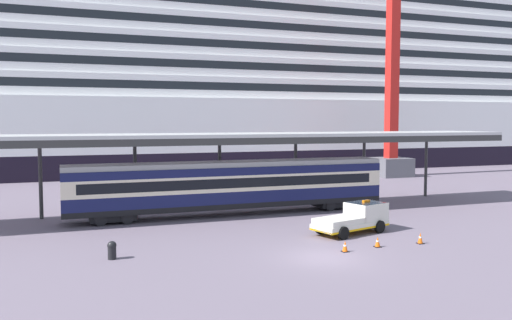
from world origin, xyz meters
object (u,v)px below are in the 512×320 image
Objects in this scene: cruise_ship at (222,81)px; traffic_cone_mid at (420,238)px; traffic_cone_near at (345,246)px; train_carriage at (231,185)px; service_truck at (356,217)px; dockside_crane at (395,39)px; quay_bollard at (112,249)px; traffic_cone_far at (378,242)px.

cruise_ship reaches higher than traffic_cone_mid.
traffic_cone_near is 0.92× the size of traffic_cone_mid.
train_carriage is 4.43× the size of service_truck.
dockside_crane reaches higher than service_truck.
traffic_cone_mid is at bearing -93.97° from cruise_ship.
train_carriage is (-11.16, -39.74, -10.87)m from cruise_ship.
traffic_cone_mid is at bearing -8.74° from quay_bollard.
quay_bollard reaches higher than traffic_cone_far.
cruise_ship is at bearing 74.32° from train_carriage.
traffic_cone_mid is (-3.66, -52.75, -12.86)m from cruise_ship.
train_carriage reaches higher than traffic_cone_far.
service_truck is 15.50m from quay_bollard.
dockside_crane is (22.68, 28.81, 16.60)m from service_truck.
service_truck is at bearing -57.81° from train_carriage.
traffic_cone_mid is (7.50, -13.01, -1.98)m from train_carriage.
traffic_cone_far is (-2.82, 0.15, -0.03)m from traffic_cone_mid.
quay_bollard is (-38.11, -30.24, -17.08)m from dockside_crane.
dockside_crane is at bearing 35.10° from train_carriage.
traffic_cone_mid is at bearing 1.96° from traffic_cone_near.
train_carriage is 0.45× the size of dockside_crane.
traffic_cone_mid reaches higher than traffic_cone_near.
dockside_crane is (28.30, 19.89, 15.28)m from train_carriage.
train_carriage reaches higher than traffic_cone_mid.
dockside_crane reaches higher than cruise_ship.
service_truck is (-5.54, -48.66, -12.20)m from cruise_ship.
traffic_cone_mid is 1.12× the size of traffic_cone_far.
cruise_ship is at bearing 130.80° from dockside_crane.
dockside_crane is (20.80, 32.90, 17.26)m from traffic_cone_mid.
train_carriage is at bearing 122.19° from service_truck.
traffic_cone_mid reaches higher than traffic_cone_far.
service_truck is at bearing 114.75° from traffic_cone_mid.
quay_bollard is (-9.82, -10.35, -1.80)m from train_carriage.
train_carriage is at bearing -144.90° from dockside_crane.
quay_bollard is at bearing 166.90° from traffic_cone_near.
cruise_ship is 281.50× the size of traffic_cone_near.
traffic_cone_mid is 2.82m from traffic_cone_far.
traffic_cone_near is 0.01× the size of dockside_crane.
service_truck is 40.25m from dockside_crane.
traffic_cone_far is (-6.48, -52.60, -12.89)m from cruise_ship.
dockside_crane is at bearing 51.78° from service_truck.
cruise_ship is 50.47m from service_truck.
cruise_ship is at bearing 83.50° from service_truck.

